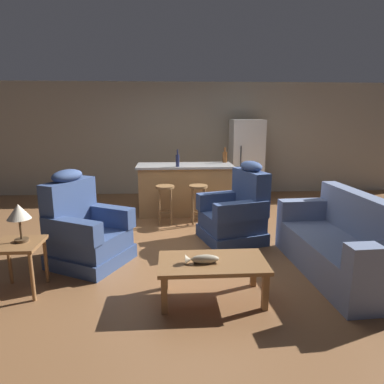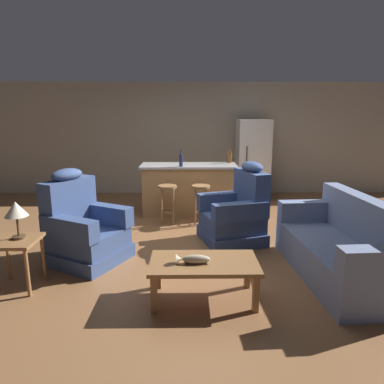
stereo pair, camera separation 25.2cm
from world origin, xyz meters
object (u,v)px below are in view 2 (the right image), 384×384
Objects in this scene: table_lamp at (16,211)px; bottle_tall_green at (229,157)px; couch at (342,249)px; fish_figurine at (193,259)px; recliner_near_lamp at (83,229)px; kitchen_island at (189,189)px; recliner_near_island at (237,214)px; refrigerator at (253,160)px; end_table at (15,248)px; bar_stool_right at (201,197)px; coffee_table at (204,266)px; bottle_short_amber at (181,160)px; bar_stool_left at (168,197)px.

bottle_tall_green is (2.65, 3.11, 0.19)m from table_lamp.
couch is 3.68m from table_lamp.
recliner_near_lamp is at bearing 143.04° from fish_figurine.
recliner_near_island is at bearing -64.18° from kitchen_island.
refrigerator reaches higher than couch.
refrigerator is at bearing 77.93° from recliner_near_lamp.
couch is 3.92m from refrigerator.
bottle_tall_green is (2.17, 2.42, 0.64)m from recliner_near_lamp.
couch is 1.62× the size of recliner_near_lamp.
end_table is at bearing 170.42° from fish_figurine.
recliner_near_island reaches higher than couch.
fish_figurine is 0.50× the size of bar_stool_right.
coffee_table is at bearing -100.79° from bottle_tall_green.
bottle_short_amber is at bearing -54.61° from couch.
couch is at bearing -52.19° from bar_stool_right.
couch is 6.25× the size of bottle_short_amber.
end_table is 3.46m from kitchen_island.
table_lamp is 1.32× the size of bottle_short_amber.
coffee_table is 2.54m from bar_stool_right.
recliner_near_lamp is at bearing 55.55° from table_lamp.
recliner_near_lamp is 2.20m from bar_stool_right.
bar_stool_right is at bearing -47.58° from bottle_short_amber.
recliner_near_island is at bearing -92.67° from bottle_tall_green.
table_lamp reaches higher than kitchen_island.
kitchen_island is 6.09× the size of bottle_tall_green.
bottle_tall_green is (-0.99, 2.92, 0.72)m from couch.
kitchen_island is 0.66m from bar_stool_right.
recliner_near_lamp is 2.93× the size of table_lamp.
table_lamp reaches higher than bar_stool_left.
fish_figurine is 2.59m from bar_stool_right.
fish_figurine is at bearing -102.46° from bottle_tall_green.
kitchen_island is at bearing -162.17° from bottle_tall_green.
end_table is 2.73m from bar_stool_left.
table_lamp is at bearing -0.18° from couch.
bottle_short_amber is (-0.14, -0.25, 0.59)m from kitchen_island.
kitchen_island reaches higher than coffee_table.
coffee_table is 3.55m from bottle_tall_green.
couch is 3.20m from recliner_near_lamp.
recliner_near_lamp is at bearing -122.84° from bottle_short_amber.
bottle_short_amber is (-1.57, -1.45, 0.19)m from refrigerator.
table_lamp reaches higher than coffee_table.
bottle_tall_green is (2.69, 3.15, 0.60)m from end_table.
coffee_table is 1.62× the size of bar_stool_left.
end_table is at bearing 172.33° from coffee_table.
table_lamp is (-1.88, 0.36, 0.41)m from fish_figurine.
recliner_near_island is 4.06× the size of bottle_tall_green.
coffee_table is 1.62× the size of bar_stool_right.
bottle_tall_green reaches higher than end_table.
bottle_tall_green is (0.08, 1.73, 0.64)m from recliner_near_island.
recliner_near_lamp is at bearing -131.93° from bottle_tall_green.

